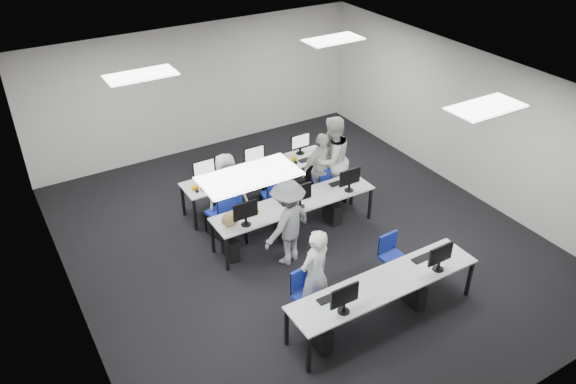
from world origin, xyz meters
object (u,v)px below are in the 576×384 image
chair_7 (324,189)px  student_0 (315,274)px  chair_2 (233,225)px  chair_5 (221,220)px  photographer (288,223)px  student_1 (332,160)px  student_3 (321,169)px  desk_mid (295,204)px  chair_4 (331,190)px  chair_6 (273,203)px  chair_0 (310,306)px  chair_3 (283,205)px  student_2 (227,191)px  chair_1 (392,265)px  desk_front (385,285)px

chair_7 → student_0: 3.41m
chair_2 → student_0: student_0 is taller
chair_5 → photographer: photographer is taller
student_1 → student_3: student_1 is taller
desk_mid → student_3: bearing=34.1°
chair_7 → student_1: 0.67m
desk_mid → chair_4: 1.42m
chair_6 → student_1: (1.31, -0.10, 0.66)m
chair_0 → student_3: 3.46m
chair_3 → chair_7: size_ratio=1.14×
student_2 → photographer: photographer is taller
chair_4 → photographer: (-1.74, -1.19, 0.52)m
chair_1 → chair_4: (0.46, 2.51, 0.03)m
chair_7 → student_1: bearing=2.5°
chair_2 → chair_6: 1.09m
chair_1 → student_2: (-1.70, 2.85, 0.51)m
chair_7 → student_0: student_0 is taller
chair_6 → desk_mid: bearing=-82.0°
chair_2 → chair_7: size_ratio=1.12×
chair_2 → student_2: (0.11, 0.43, 0.47)m
chair_6 → chair_7: chair_6 is taller
desk_front → student_2: size_ratio=2.08×
chair_5 → student_2: (0.23, 0.17, 0.48)m
chair_3 → chair_2: bearing=-166.1°
student_3 → chair_4: bearing=-37.4°
student_0 → chair_3: bearing=-124.8°
desk_front → chair_3: size_ratio=3.36×
chair_3 → student_0: size_ratio=0.60×
chair_7 → photographer: size_ratio=0.51×
chair_7 → student_0: (-2.01, -2.70, 0.53)m
desk_front → student_3: 3.47m
desk_mid → chair_6: chair_6 is taller
student_2 → chair_0: bearing=-83.7°
chair_4 → chair_6: (-1.23, 0.23, -0.02)m
chair_0 → student_2: (0.06, 2.98, 0.48)m
desk_mid → chair_7: size_ratio=3.84×
student_2 → photographer: (0.42, -1.53, 0.04)m
chair_1 → chair_7: size_ratio=0.98×
desk_mid → student_0: size_ratio=2.01×
chair_2 → student_3: student_3 is taller
desk_mid → chair_2: chair_2 is taller
chair_6 → chair_4: bearing=-2.3°
desk_front → chair_6: 3.45m
chair_4 → student_0: size_ratio=0.58×
student_2 → chair_3: bearing=-10.0°
chair_3 → photographer: photographer is taller
chair_2 → student_0: 2.52m
desk_mid → chair_4: chair_4 is taller
desk_front → chair_2: (-1.04, 3.10, -0.38)m
desk_front → chair_0: chair_0 is taller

